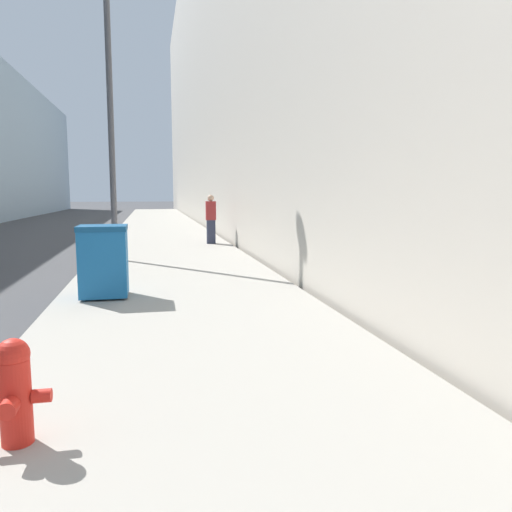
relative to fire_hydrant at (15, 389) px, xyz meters
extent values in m
cube|color=#9E998E|center=(1.39, 17.10, -0.45)|extent=(3.96, 60.00, 0.16)
cube|color=beige|center=(9.47, 25.10, 8.45)|extent=(12.00, 60.00, 17.94)
cylinder|color=red|center=(0.00, 0.01, -0.09)|extent=(0.20, 0.20, 0.56)
sphere|color=red|center=(0.00, 0.01, 0.23)|extent=(0.21, 0.21, 0.21)
cylinder|color=red|center=(0.00, 0.01, 0.29)|extent=(0.06, 0.06, 0.05)
cylinder|color=red|center=(0.00, -0.15, -0.06)|extent=(0.11, 0.12, 0.11)
cylinder|color=red|center=(0.16, 0.01, -0.06)|extent=(0.12, 0.09, 0.09)
cube|color=#19609E|center=(0.15, 4.66, 0.17)|extent=(0.71, 0.66, 1.01)
cube|color=navy|center=(0.15, 4.66, 0.72)|extent=(0.73, 0.68, 0.08)
cylinder|color=black|center=(-0.15, 4.94, -0.29)|extent=(0.05, 0.16, 0.16)
cylinder|color=black|center=(0.45, 4.94, -0.29)|extent=(0.05, 0.16, 0.16)
cylinder|color=#4C4C51|center=(0.02, 9.23, -0.24)|extent=(0.27, 0.27, 0.25)
cylinder|color=#4C4C51|center=(0.02, 9.23, 2.84)|extent=(0.14, 0.14, 6.41)
cube|color=#2D3347|center=(2.77, 12.59, 0.01)|extent=(0.27, 0.19, 0.76)
cube|color=maroon|center=(2.77, 12.59, 0.69)|extent=(0.31, 0.19, 0.60)
sphere|color=tan|center=(2.77, 12.59, 1.09)|extent=(0.20, 0.20, 0.20)
camera|label=1|loc=(0.89, -3.33, 1.26)|focal=35.00mm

